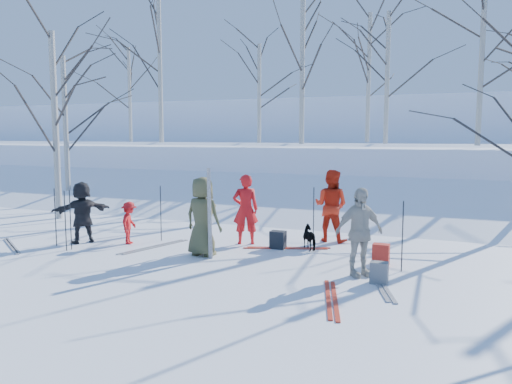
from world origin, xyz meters
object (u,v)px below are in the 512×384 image
at_px(skier_grey_west, 82,212).
at_px(backpack_red, 381,254).
at_px(skier_olive_center, 203,217).
at_px(skier_red_seated, 129,223).
at_px(backpack_grey, 379,273).
at_px(skier_redor_behind, 331,206).
at_px(dog, 311,237).
at_px(backpack_dark, 278,240).
at_px(skier_cream_east, 359,232).
at_px(skier_red_north, 246,209).

height_order(skier_grey_west, backpack_red, skier_grey_west).
height_order(skier_olive_center, skier_red_seated, skier_olive_center).
bearing_deg(backpack_grey, backpack_red, 97.02).
bearing_deg(skier_redor_behind, skier_grey_west, 31.37).
height_order(dog, backpack_dark, dog).
relative_size(skier_redor_behind, skier_cream_east, 1.07).
height_order(skier_olive_center, skier_cream_east, skier_olive_center).
distance_m(skier_grey_west, dog, 5.44).
bearing_deg(dog, backpack_red, 111.67).
xyz_separation_m(backpack_red, backpack_grey, (0.16, -1.29, -0.02)).
distance_m(skier_red_north, skier_grey_west, 3.89).
xyz_separation_m(skier_cream_east, backpack_grey, (0.42, -0.34, -0.62)).
relative_size(skier_olive_center, skier_red_north, 1.02).
height_order(skier_red_seated, backpack_dark, skier_red_seated).
xyz_separation_m(skier_olive_center, skier_red_north, (0.38, 1.40, -0.02)).
relative_size(skier_red_seated, dog, 1.56).
distance_m(skier_redor_behind, backpack_dark, 1.66).
bearing_deg(skier_redor_behind, skier_cream_east, 121.09).
bearing_deg(backpack_red, backpack_grey, -82.98).
xyz_separation_m(skier_grey_west, backpack_dark, (4.52, 1.18, -0.54)).
distance_m(dog, backpack_grey, 2.75).
bearing_deg(skier_cream_east, skier_redor_behind, 71.56).
distance_m(skier_cream_east, dog, 2.28).
bearing_deg(skier_red_north, backpack_grey, 123.71).
xyz_separation_m(skier_redor_behind, skier_red_seated, (-4.32, -2.08, -0.37)).
relative_size(skier_redor_behind, backpack_grey, 4.57).
bearing_deg(dog, backpack_dark, -27.18).
xyz_separation_m(skier_cream_east, backpack_red, (0.26, 0.95, -0.60)).
bearing_deg(skier_red_north, skier_cream_east, 125.01).
distance_m(backpack_grey, backpack_dark, 3.14).
bearing_deg(backpack_red, backpack_dark, 166.55).
relative_size(skier_redor_behind, skier_grey_west, 1.18).
distance_m(skier_olive_center, backpack_dark, 1.87).
bearing_deg(skier_red_north, skier_redor_behind, -174.86).
xyz_separation_m(skier_cream_east, dog, (-1.39, 1.72, -0.54)).
bearing_deg(backpack_red, dog, 154.95).
distance_m(skier_red_north, skier_redor_behind, 2.07).
bearing_deg(backpack_grey, skier_cream_east, 140.98).
height_order(skier_cream_east, skier_grey_west, skier_cream_east).
xyz_separation_m(skier_grey_west, backpack_grey, (7.05, -0.67, -0.55)).
height_order(skier_red_north, backpack_dark, skier_red_north).
bearing_deg(backpack_red, skier_grey_west, -174.90).
height_order(skier_red_north, skier_redor_behind, skier_redor_behind).
distance_m(skier_cream_east, backpack_dark, 2.66).
relative_size(backpack_red, backpack_grey, 1.11).
height_order(skier_grey_west, dog, skier_grey_west).
xyz_separation_m(skier_redor_behind, skier_grey_west, (-5.43, -2.41, -0.13)).
distance_m(dog, backpack_dark, 0.75).
height_order(skier_red_north, dog, skier_red_north).
bearing_deg(skier_olive_center, skier_redor_behind, -126.13).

